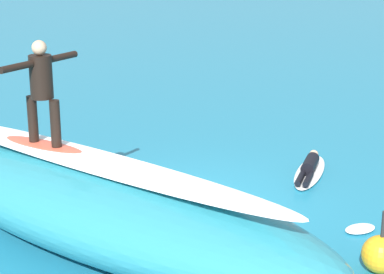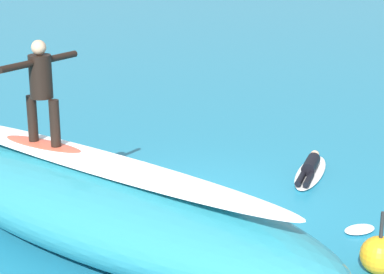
{
  "view_description": "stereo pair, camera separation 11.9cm",
  "coord_description": "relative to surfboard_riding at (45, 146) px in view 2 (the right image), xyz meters",
  "views": [
    {
      "loc": [
        -4.93,
        10.97,
        5.04
      ],
      "look_at": [
        0.2,
        -0.25,
        1.19
      ],
      "focal_mm": 65.95,
      "sensor_mm": 36.0,
      "label": 1
    },
    {
      "loc": [
        -5.03,
        10.92,
        5.04
      ],
      "look_at": [
        0.2,
        -0.25,
        1.19
      ],
      "focal_mm": 65.95,
      "sensor_mm": 36.0,
      "label": 2
    }
  ],
  "objects": [
    {
      "name": "ground_plane",
      "position": [
        -1.87,
        -1.91,
        -1.43
      ],
      "size": [
        120.0,
        120.0,
        0.0
      ],
      "primitive_type": "plane",
      "color": "teal"
    },
    {
      "name": "wave_crest",
      "position": [
        -1.12,
        0.26,
        -0.74
      ],
      "size": [
        9.18,
        4.49,
        1.38
      ],
      "primitive_type": "ellipsoid",
      "rotation": [
        0.0,
        0.0,
        -0.23
      ],
      "color": "teal",
      "rests_on": "ground_plane"
    },
    {
      "name": "wave_foam_lip",
      "position": [
        -1.12,
        0.26,
        -0.01
      ],
      "size": [
        7.52,
        2.57,
        0.08
      ],
      "primitive_type": "ellipsoid",
      "rotation": [
        0.0,
        0.0,
        -0.23
      ],
      "color": "white",
      "rests_on": "wave_crest"
    },
    {
      "name": "surfboard_riding",
      "position": [
        0.0,
        0.0,
        0.0
      ],
      "size": [
        2.14,
        0.84,
        0.1
      ],
      "primitive_type": "ellipsoid",
      "rotation": [
        0.0,
        0.0,
        -0.16
      ],
      "color": "#E0563D",
      "rests_on": "wave_crest"
    },
    {
      "name": "surfer_riding",
      "position": [
        0.0,
        0.0,
        1.05
      ],
      "size": [
        0.68,
        1.62,
        1.72
      ],
      "rotation": [
        0.0,
        0.0,
        -0.16
      ],
      "color": "black",
      "rests_on": "surfboard_riding"
    },
    {
      "name": "surfboard_paddling",
      "position": [
        -3.35,
        -4.33,
        -1.38
      ],
      "size": [
        0.76,
        2.2,
        0.08
      ],
      "primitive_type": "ellipsoid",
      "rotation": [
        0.0,
        0.0,
        -1.46
      ],
      "color": "silver",
      "rests_on": "ground_plane"
    },
    {
      "name": "surfer_paddling",
      "position": [
        -3.36,
        -4.21,
        -1.22
      ],
      "size": [
        0.42,
        1.59,
        0.28
      ],
      "rotation": [
        0.0,
        0.0,
        -1.46
      ],
      "color": "black",
      "rests_on": "surfboard_paddling"
    },
    {
      "name": "buoy_marker",
      "position": [
        -5.43,
        -0.66,
        -1.14
      ],
      "size": [
        0.57,
        0.57,
        0.98
      ],
      "color": "orange",
      "rests_on": "ground_plane"
    },
    {
      "name": "foam_patch_near",
      "position": [
        -0.08,
        -3.07,
        -1.36
      ],
      "size": [
        0.86,
        0.87,
        0.12
      ],
      "primitive_type": "ellipsoid",
      "rotation": [
        0.0,
        0.0,
        2.32
      ],
      "color": "white",
      "rests_on": "ground_plane"
    },
    {
      "name": "foam_patch_mid",
      "position": [
        -4.87,
        -1.97,
        -1.38
      ],
      "size": [
        0.63,
        0.68,
        0.09
      ],
      "primitive_type": "ellipsoid",
      "rotation": [
        0.0,
        0.0,
        0.94
      ],
      "color": "white",
      "rests_on": "ground_plane"
    }
  ]
}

